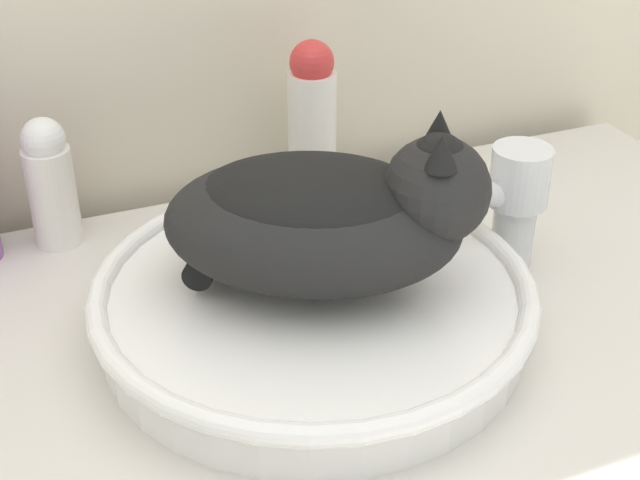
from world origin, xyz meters
The scene contains 5 objects.
sink_basin centered at (-0.02, 0.34, 0.87)m, with size 0.41×0.41×0.06m.
cat centered at (-0.01, 0.33, 0.96)m, with size 0.31×0.34×0.16m.
faucet centered at (0.21, 0.37, 0.92)m, with size 0.16×0.06×0.16m.
lotion_bottle_white centered at (0.09, 0.60, 0.93)m, with size 0.06×0.06×0.19m.
deodorant_stick centered at (-0.22, 0.60, 0.91)m, with size 0.05×0.05×0.15m.
Camera 1 is at (-0.27, -0.30, 1.34)m, focal length 50.00 mm.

